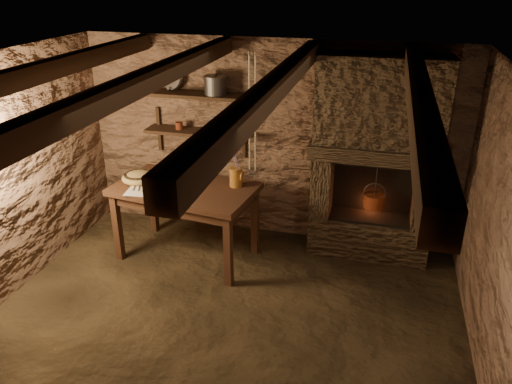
% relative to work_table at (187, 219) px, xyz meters
% --- Properties ---
extents(floor, '(4.50, 4.50, 0.00)m').
position_rel_work_table_xyz_m(floor, '(0.77, -1.18, -0.48)').
color(floor, black).
rests_on(floor, ground).
extents(back_wall, '(4.50, 0.04, 2.40)m').
position_rel_work_table_xyz_m(back_wall, '(0.77, 0.82, 0.72)').
color(back_wall, '#4D3224').
rests_on(back_wall, floor).
extents(right_wall, '(0.04, 4.00, 2.40)m').
position_rel_work_table_xyz_m(right_wall, '(3.02, -1.18, 0.72)').
color(right_wall, '#4D3224').
rests_on(right_wall, floor).
extents(ceiling, '(4.50, 4.00, 0.04)m').
position_rel_work_table_xyz_m(ceiling, '(0.77, -1.18, 1.92)').
color(ceiling, black).
rests_on(ceiling, back_wall).
extents(beam_far_left, '(0.14, 3.95, 0.16)m').
position_rel_work_table_xyz_m(beam_far_left, '(-0.73, -1.18, 1.83)').
color(beam_far_left, black).
rests_on(beam_far_left, ceiling).
extents(beam_mid_left, '(0.14, 3.95, 0.16)m').
position_rel_work_table_xyz_m(beam_mid_left, '(0.27, -1.18, 1.83)').
color(beam_mid_left, black).
rests_on(beam_mid_left, ceiling).
extents(beam_mid_right, '(0.14, 3.95, 0.16)m').
position_rel_work_table_xyz_m(beam_mid_right, '(1.27, -1.18, 1.83)').
color(beam_mid_right, black).
rests_on(beam_mid_right, ceiling).
extents(beam_far_right, '(0.14, 3.95, 0.16)m').
position_rel_work_table_xyz_m(beam_far_right, '(2.27, -1.18, 1.83)').
color(beam_far_right, black).
rests_on(beam_far_right, ceiling).
extents(shelf_lower, '(1.25, 0.30, 0.04)m').
position_rel_work_table_xyz_m(shelf_lower, '(-0.08, 0.66, 0.82)').
color(shelf_lower, black).
rests_on(shelf_lower, back_wall).
extents(shelf_upper, '(1.25, 0.30, 0.04)m').
position_rel_work_table_xyz_m(shelf_upper, '(-0.08, 0.66, 1.27)').
color(shelf_upper, black).
rests_on(shelf_upper, back_wall).
extents(hearth, '(1.43, 0.51, 2.30)m').
position_rel_work_table_xyz_m(hearth, '(2.02, 0.59, 0.75)').
color(hearth, '#36281B').
rests_on(hearth, floor).
extents(work_table, '(1.65, 1.08, 0.88)m').
position_rel_work_table_xyz_m(work_table, '(0.00, 0.00, 0.00)').
color(work_table, '#382013').
rests_on(work_table, floor).
extents(linen_cloth, '(0.59, 0.50, 0.01)m').
position_rel_work_table_xyz_m(linen_cloth, '(-0.30, -0.15, 0.41)').
color(linen_cloth, beige).
rests_on(linen_cloth, work_table).
extents(pewter_cutlery_row, '(0.47, 0.23, 0.01)m').
position_rel_work_table_xyz_m(pewter_cutlery_row, '(-0.30, -0.17, 0.42)').
color(pewter_cutlery_row, gray).
rests_on(pewter_cutlery_row, linen_cloth).
extents(drinking_glasses, '(0.18, 0.05, 0.07)m').
position_rel_work_table_xyz_m(drinking_glasses, '(-0.28, -0.05, 0.45)').
color(drinking_glasses, silver).
rests_on(drinking_glasses, linen_cloth).
extents(stoneware_jug, '(0.15, 0.14, 0.49)m').
position_rel_work_table_xyz_m(stoneware_jug, '(0.55, 0.15, 0.62)').
color(stoneware_jug, '#AF6922').
rests_on(stoneware_jug, work_table).
extents(wooden_bowl, '(0.42, 0.42, 0.13)m').
position_rel_work_table_xyz_m(wooden_bowl, '(-0.56, 0.00, 0.45)').
color(wooden_bowl, '#A28446').
rests_on(wooden_bowl, work_table).
extents(iron_stockpot, '(0.26, 0.26, 0.19)m').
position_rel_work_table_xyz_m(iron_stockpot, '(0.17, 0.66, 1.39)').
color(iron_stockpot, '#322F2C').
rests_on(iron_stockpot, shelf_upper).
extents(tin_pan, '(0.31, 0.22, 0.28)m').
position_rel_work_table_xyz_m(tin_pan, '(-0.40, 0.76, 1.44)').
color(tin_pan, '#A0A09B').
rests_on(tin_pan, shelf_upper).
extents(small_kettle, '(0.21, 0.19, 0.19)m').
position_rel_work_table_xyz_m(small_kettle, '(0.11, 0.66, 0.91)').
color(small_kettle, '#A0A09B').
rests_on(small_kettle, shelf_lower).
extents(rusty_tin, '(0.09, 0.09, 0.09)m').
position_rel_work_table_xyz_m(rusty_tin, '(-0.31, 0.66, 0.89)').
color(rusty_tin, '#5D2112').
rests_on(rusty_tin, shelf_lower).
extents(red_pot, '(0.29, 0.29, 0.54)m').
position_rel_work_table_xyz_m(red_pot, '(2.05, 0.54, 0.24)').
color(red_pot, maroon).
rests_on(red_pot, hearth).
extents(hanging_ropes, '(0.08, 0.08, 1.20)m').
position_rel_work_table_xyz_m(hanging_ropes, '(0.82, -0.13, 1.32)').
color(hanging_ropes, beige).
rests_on(hanging_ropes, ceiling).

